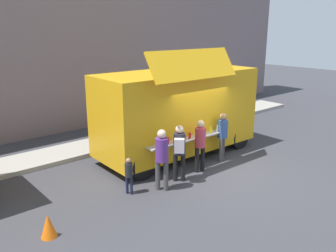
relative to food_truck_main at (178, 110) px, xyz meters
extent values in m
plane|color=#38383D|center=(0.01, -1.87, -1.65)|extent=(60.00, 60.00, 0.00)
cube|color=#9E998E|center=(-4.00, 2.62, -1.57)|extent=(28.00, 1.60, 0.15)
cube|color=slate|center=(-3.00, 6.52, 2.05)|extent=(32.00, 2.40, 7.39)
cube|color=gold|center=(0.00, 0.02, 0.02)|extent=(5.95, 2.40, 2.73)
cube|color=gold|center=(-0.63, -1.36, 1.75)|extent=(3.26, 0.69, 0.88)
cube|color=black|center=(-0.62, -1.02, 0.34)|extent=(3.08, 0.18, 1.23)
cube|color=#B7B7BC|center=(-0.63, -1.24, -0.62)|extent=(3.25, 0.44, 0.05)
cylinder|color=green|center=(-1.86, -1.20, -0.49)|extent=(0.08, 0.08, 0.22)
cylinder|color=red|center=(-1.54, -1.23, -0.49)|extent=(0.08, 0.08, 0.21)
cylinder|color=orange|center=(-1.26, -1.25, -0.49)|extent=(0.07, 0.07, 0.21)
cylinder|color=green|center=(-0.94, -1.21, -0.47)|extent=(0.07, 0.07, 0.25)
cylinder|color=red|center=(-0.64, -1.26, -0.50)|extent=(0.08, 0.08, 0.18)
cylinder|color=red|center=(-0.33, -1.29, -0.49)|extent=(0.06, 0.06, 0.22)
cylinder|color=orange|center=(-0.02, -1.20, -0.47)|extent=(0.07, 0.07, 0.25)
cylinder|color=yellow|center=(0.30, -1.30, -0.49)|extent=(0.08, 0.08, 0.21)
cylinder|color=white|center=(0.61, -1.33, -0.49)|extent=(0.08, 0.08, 0.22)
cube|color=black|center=(2.89, -0.06, 0.51)|extent=(0.13, 1.91, 1.20)
cylinder|color=black|center=(2.27, 0.93, -1.20)|extent=(0.90, 0.28, 0.90)
cylinder|color=black|center=(2.22, -1.01, -1.20)|extent=(0.90, 0.28, 0.90)
cylinder|color=black|center=(-2.22, 1.05, -1.20)|extent=(0.90, 0.28, 0.90)
cylinder|color=black|center=(-2.28, -0.89, -1.20)|extent=(0.90, 0.28, 0.90)
cone|color=orange|center=(-5.71, -2.04, -1.37)|extent=(0.36, 0.36, 0.55)
cylinder|color=#2F5C35|center=(4.23, 2.32, -1.14)|extent=(0.60, 0.60, 1.02)
cylinder|color=black|center=(-0.65, -1.62, -1.23)|extent=(0.13, 0.13, 0.84)
cylinder|color=black|center=(-0.43, -1.65, -1.23)|extent=(0.13, 0.13, 0.84)
cylinder|color=#BC3945|center=(-0.54, -1.64, -0.49)|extent=(0.35, 0.35, 0.63)
sphere|color=#D2AE85|center=(-0.54, -1.64, -0.06)|extent=(0.23, 0.23, 0.23)
cylinder|color=black|center=(-1.61, -1.65, -1.22)|extent=(0.14, 0.14, 0.85)
cylinder|color=black|center=(-1.44, -1.81, -1.22)|extent=(0.14, 0.14, 0.85)
cylinder|color=#23222B|center=(-1.52, -1.73, -0.47)|extent=(0.35, 0.35, 0.65)
sphere|color=beige|center=(-1.52, -1.73, -0.03)|extent=(0.24, 0.24, 0.24)
cube|color=silver|center=(-1.71, -1.93, -0.44)|extent=(0.34, 0.34, 0.42)
cylinder|color=#484442|center=(-2.39, -1.77, -1.21)|extent=(0.14, 0.14, 0.88)
cylinder|color=#484442|center=(-2.24, -1.96, -1.21)|extent=(0.14, 0.14, 0.88)
cylinder|color=#5B2E7F|center=(-2.32, -1.87, -0.43)|extent=(0.37, 0.37, 0.67)
sphere|color=beige|center=(-2.32, -1.87, 0.03)|extent=(0.25, 0.25, 0.25)
cylinder|color=#4A4745|center=(0.66, -1.48, -1.23)|extent=(0.13, 0.13, 0.83)
cylinder|color=#4A4745|center=(0.86, -1.39, -1.23)|extent=(0.13, 0.13, 0.83)
cylinder|color=#2E4C85|center=(0.76, -1.44, -0.51)|extent=(0.34, 0.34, 0.62)
sphere|color=#A07351|center=(0.76, -1.44, -0.08)|extent=(0.23, 0.23, 0.23)
cylinder|color=#1D223A|center=(-3.19, -1.40, -1.39)|extent=(0.08, 0.08, 0.52)
cylinder|color=#1D223A|center=(-3.13, -1.53, -1.39)|extent=(0.08, 0.08, 0.52)
cylinder|color=#222327|center=(-3.16, -1.47, -0.93)|extent=(0.22, 0.22, 0.39)
sphere|color=#9B6F54|center=(-3.16, -1.47, -0.66)|extent=(0.15, 0.15, 0.15)
camera|label=1|loc=(-8.18, -8.96, 2.86)|focal=37.62mm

